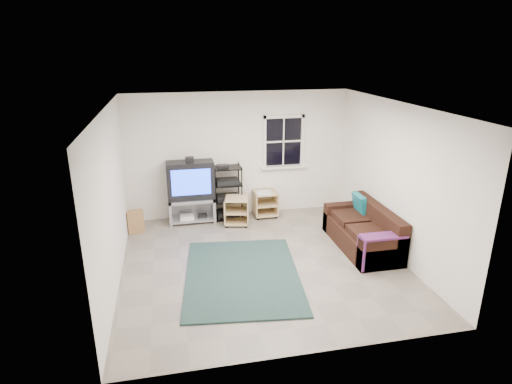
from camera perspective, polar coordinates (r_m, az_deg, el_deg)
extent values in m
plane|color=gray|center=(7.28, 0.89, -9.40)|extent=(4.60, 4.60, 0.00)
plane|color=white|center=(6.46, 1.01, 11.32)|extent=(4.60, 4.60, 0.00)
plane|color=white|center=(8.93, -2.31, 4.96)|extent=(4.60, 0.00, 4.60)
plane|color=white|center=(4.72, 7.16, -8.44)|extent=(4.60, 0.00, 4.60)
plane|color=white|center=(6.67, -18.72, -0.97)|extent=(0.00, 4.60, 4.60)
plane|color=white|center=(7.58, 18.16, 1.46)|extent=(0.00, 4.60, 4.60)
cube|color=black|center=(9.06, 3.66, 6.77)|extent=(0.80, 0.01, 1.02)
cube|color=white|center=(8.94, 3.76, 10.00)|extent=(0.88, 0.06, 0.06)
cube|color=white|center=(9.16, 3.64, 3.35)|extent=(0.98, 0.14, 0.05)
cube|color=white|center=(8.94, 1.14, 6.64)|extent=(0.06, 0.06, 1.10)
cube|color=white|center=(9.16, 6.18, 6.82)|extent=(0.06, 0.06, 1.10)
cube|color=white|center=(9.04, 3.68, 6.75)|extent=(0.78, 0.04, 0.04)
cube|color=#96969E|center=(8.81, -8.59, -0.97)|extent=(0.94, 0.47, 0.06)
cube|color=#96969E|center=(8.88, -11.35, -2.55)|extent=(0.06, 0.47, 0.51)
cube|color=#96969E|center=(8.92, -5.70, -2.17)|extent=(0.06, 0.47, 0.51)
cube|color=#96969E|center=(8.96, -8.46, -3.50)|extent=(0.82, 0.43, 0.04)
cube|color=#96969E|center=(9.09, -8.61, -1.88)|extent=(0.94, 0.04, 0.51)
cube|color=silver|center=(8.90, -9.18, -3.31)|extent=(0.28, 0.22, 0.07)
cube|color=black|center=(8.95, -7.16, -3.14)|extent=(0.19, 0.17, 0.06)
cube|color=black|center=(8.68, -8.72, 1.58)|extent=(0.94, 0.39, 0.77)
cube|color=blue|center=(8.48, -8.64, 1.28)|extent=(0.77, 0.01, 0.52)
cube|color=black|center=(8.56, -8.86, 4.33)|extent=(0.17, 0.12, 0.09)
cylinder|color=black|center=(8.67, -5.40, -0.53)|extent=(0.02, 0.02, 1.16)
cylinder|color=black|center=(8.74, -1.89, -0.29)|extent=(0.02, 0.02, 1.16)
cylinder|color=black|center=(9.02, -5.68, 0.26)|extent=(0.02, 0.02, 1.16)
cylinder|color=black|center=(9.09, -2.31, 0.48)|extent=(0.02, 0.02, 1.16)
cube|color=black|center=(9.06, -3.75, -3.16)|extent=(0.58, 0.42, 0.02)
cube|color=black|center=(9.04, -3.75, -2.82)|extent=(0.45, 0.34, 0.09)
cube|color=black|center=(8.93, -3.79, -1.08)|extent=(0.58, 0.42, 0.02)
cube|color=black|center=(8.91, -3.80, -0.73)|extent=(0.45, 0.34, 0.09)
cube|color=black|center=(8.82, -3.84, 1.06)|extent=(0.58, 0.42, 0.02)
cube|color=black|center=(8.80, -3.85, 1.42)|extent=(0.45, 0.34, 0.09)
cube|color=black|center=(8.72, -3.89, 3.26)|extent=(0.58, 0.42, 0.02)
cube|color=#D7B984|center=(8.58, -2.61, -0.85)|extent=(0.57, 0.57, 0.02)
cube|color=#D7B984|center=(8.76, -2.56, -3.90)|extent=(0.57, 0.57, 0.02)
cube|color=#D7B984|center=(8.68, -4.10, -2.38)|extent=(0.12, 0.47, 0.52)
cube|color=#D7B984|center=(8.65, -1.07, -2.40)|extent=(0.12, 0.47, 0.52)
cube|color=#D7B984|center=(8.88, -2.51, -1.85)|extent=(0.43, 0.11, 0.52)
cube|color=#D7B984|center=(8.67, -2.58, -2.52)|extent=(0.53, 0.54, 0.02)
cylinder|color=black|center=(8.61, -3.90, -4.60)|extent=(0.05, 0.05, 0.05)
cylinder|color=black|center=(8.94, -1.26, -3.64)|extent=(0.05, 0.05, 0.05)
cube|color=#D7B984|center=(9.00, 1.23, -0.07)|extent=(0.49, 0.49, 0.02)
cube|color=#D7B984|center=(9.16, 1.21, -2.81)|extent=(0.49, 0.49, 0.02)
cube|color=#D7B984|center=(9.03, -0.21, -1.56)|extent=(0.03, 0.49, 0.48)
cube|color=#D7B984|center=(9.13, 2.63, -1.34)|extent=(0.03, 0.49, 0.48)
cube|color=#D7B984|center=(9.29, 0.88, -0.96)|extent=(0.44, 0.03, 0.48)
cube|color=#D7B984|center=(9.08, 1.22, -1.56)|extent=(0.45, 0.47, 0.02)
cylinder|color=black|center=(8.96, 0.30, -3.57)|extent=(0.05, 0.05, 0.05)
cylinder|color=black|center=(9.39, 2.07, -2.49)|extent=(0.05, 0.05, 0.05)
cylinder|color=silver|center=(8.89, 1.06, -0.16)|extent=(0.34, 0.34, 0.03)
cube|color=black|center=(7.96, 13.85, -5.90)|extent=(0.80, 1.79, 0.38)
cube|color=black|center=(7.94, 16.00, -3.17)|extent=(0.21, 1.79, 0.38)
cube|color=black|center=(8.57, 11.69, -3.23)|extent=(0.80, 0.21, 0.55)
cube|color=black|center=(7.29, 16.53, -7.76)|extent=(0.80, 0.21, 0.55)
cube|color=black|center=(7.54, 14.65, -5.36)|extent=(0.54, 0.64, 0.12)
cube|color=black|center=(8.13, 12.47, -3.36)|extent=(0.54, 0.64, 0.12)
cube|color=#17748A|center=(8.26, 13.68, -1.53)|extent=(0.18, 0.43, 0.37)
cube|color=navy|center=(7.16, 16.62, -5.66)|extent=(0.74, 0.27, 0.04)
cube|color=navy|center=(7.12, 13.78, -8.02)|extent=(0.04, 0.27, 0.52)
cube|color=black|center=(6.90, -1.85, -10.99)|extent=(2.04, 2.62, 0.03)
cube|color=#9E7047|center=(8.63, -15.77, -3.82)|extent=(0.34, 0.25, 0.44)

